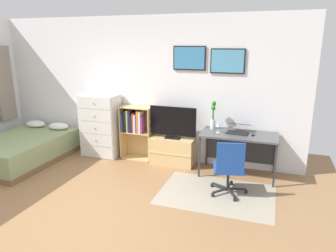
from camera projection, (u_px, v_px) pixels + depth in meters
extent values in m
plane|color=#936B44|center=(70.00, 215.00, 4.10)|extent=(7.20, 7.20, 0.00)
cube|color=white|center=(141.00, 89.00, 5.96)|extent=(6.12, 0.06, 2.70)
cube|color=black|center=(189.00, 58.00, 5.46)|extent=(0.59, 0.02, 0.42)
cube|color=teal|center=(189.00, 58.00, 5.45)|extent=(0.55, 0.01, 0.38)
cube|color=black|center=(228.00, 61.00, 5.26)|extent=(0.59, 0.02, 0.42)
cube|color=#4C93B7|center=(227.00, 61.00, 5.24)|extent=(0.55, 0.01, 0.38)
cube|color=gray|center=(5.00, 84.00, 6.48)|extent=(0.05, 0.40, 1.54)
cube|color=#9E937F|center=(216.00, 194.00, 4.67)|extent=(1.70, 1.20, 0.01)
cube|color=brown|center=(24.00, 158.00, 5.98)|extent=(1.34, 1.96, 0.10)
cube|color=#8C9E6B|center=(22.00, 147.00, 5.92)|extent=(1.30, 1.92, 0.37)
ellipsoid|color=white|center=(36.00, 124.00, 6.61)|extent=(0.44, 0.28, 0.14)
ellipsoid|color=white|center=(59.00, 126.00, 6.43)|extent=(0.44, 0.28, 0.14)
cube|color=silver|center=(101.00, 125.00, 6.15)|extent=(0.75, 0.42, 1.24)
cube|color=silver|center=(97.00, 152.00, 6.08)|extent=(0.71, 0.01, 0.23)
sphere|color=#A59E8C|center=(96.00, 152.00, 6.07)|extent=(0.03, 0.03, 0.03)
cube|color=silver|center=(96.00, 140.00, 6.02)|extent=(0.71, 0.01, 0.23)
sphere|color=#A59E8C|center=(95.00, 141.00, 6.00)|extent=(0.03, 0.03, 0.03)
cube|color=silver|center=(95.00, 128.00, 5.95)|extent=(0.71, 0.01, 0.23)
sphere|color=#A59E8C|center=(95.00, 128.00, 5.94)|extent=(0.03, 0.03, 0.03)
cube|color=silver|center=(94.00, 116.00, 5.89)|extent=(0.71, 0.01, 0.23)
sphere|color=#A59E8C|center=(94.00, 116.00, 5.87)|extent=(0.03, 0.03, 0.03)
cube|color=silver|center=(94.00, 103.00, 5.82)|extent=(0.71, 0.01, 0.23)
sphere|color=#A59E8C|center=(93.00, 103.00, 5.81)|extent=(0.03, 0.03, 0.03)
cube|color=tan|center=(123.00, 132.00, 6.09)|extent=(0.02, 0.30, 1.04)
cube|color=tan|center=(151.00, 134.00, 5.90)|extent=(0.02, 0.30, 1.04)
cube|color=tan|center=(138.00, 158.00, 6.13)|extent=(0.61, 0.30, 0.02)
cube|color=tan|center=(137.00, 132.00, 5.99)|extent=(0.57, 0.30, 0.02)
cube|color=tan|center=(136.00, 107.00, 5.86)|extent=(0.57, 0.30, 0.02)
cube|color=tan|center=(140.00, 131.00, 6.13)|extent=(0.61, 0.01, 1.04)
cube|color=#1E519E|center=(123.00, 123.00, 5.98)|extent=(0.03, 0.18, 0.34)
cube|color=black|center=(125.00, 124.00, 5.98)|extent=(0.02, 0.18, 0.29)
cube|color=black|center=(127.00, 121.00, 5.95)|extent=(0.04, 0.19, 0.41)
cube|color=gold|center=(129.00, 121.00, 5.95)|extent=(0.02, 0.22, 0.42)
cube|color=#1E519E|center=(130.00, 121.00, 5.95)|extent=(0.02, 0.24, 0.41)
cube|color=black|center=(132.00, 121.00, 5.94)|extent=(0.03, 0.23, 0.41)
cube|color=black|center=(133.00, 123.00, 5.91)|extent=(0.03, 0.17, 0.34)
cube|color=red|center=(134.00, 123.00, 5.90)|extent=(0.02, 0.18, 0.38)
cube|color=white|center=(137.00, 123.00, 5.92)|extent=(0.03, 0.24, 0.35)
cube|color=#1E519E|center=(137.00, 125.00, 5.88)|extent=(0.02, 0.17, 0.31)
cube|color=orange|center=(139.00, 122.00, 5.88)|extent=(0.03, 0.22, 0.42)
cube|color=white|center=(141.00, 122.00, 5.87)|extent=(0.03, 0.22, 0.41)
cube|color=#8C388C|center=(143.00, 125.00, 5.84)|extent=(0.03, 0.17, 0.33)
cube|color=tan|center=(173.00, 151.00, 5.78)|extent=(0.81, 0.40, 0.51)
cube|color=tan|center=(169.00, 155.00, 5.59)|extent=(0.81, 0.01, 0.02)
cube|color=black|center=(173.00, 138.00, 5.69)|extent=(0.28, 0.16, 0.02)
cube|color=black|center=(173.00, 136.00, 5.68)|extent=(0.06, 0.04, 0.05)
cube|color=black|center=(173.00, 121.00, 5.61)|extent=(0.87, 0.02, 0.54)
cube|color=black|center=(173.00, 121.00, 5.60)|extent=(0.84, 0.01, 0.51)
cube|color=#4C4C4F|center=(239.00, 135.00, 5.17)|extent=(1.27, 0.64, 0.03)
cube|color=#2D2D30|center=(199.00, 157.00, 5.19)|extent=(0.03, 0.03, 0.71)
cube|color=#2D2D30|center=(275.00, 166.00, 4.81)|extent=(0.03, 0.03, 0.71)
cube|color=#2D2D30|center=(207.00, 146.00, 5.72)|extent=(0.03, 0.03, 0.71)
cube|color=#2D2D30|center=(275.00, 154.00, 5.34)|extent=(0.03, 0.03, 0.71)
cube|color=#2D2D30|center=(240.00, 148.00, 5.54)|extent=(1.21, 0.02, 0.50)
cylinder|color=#232326|center=(246.00, 192.00, 4.69)|extent=(0.05, 0.05, 0.05)
cube|color=#232326|center=(237.00, 189.00, 4.69)|extent=(0.28, 0.09, 0.02)
cylinder|color=#232326|center=(231.00, 183.00, 4.97)|extent=(0.05, 0.05, 0.05)
cube|color=#232326|center=(230.00, 185.00, 4.83)|extent=(0.05, 0.28, 0.02)
cylinder|color=#232326|center=(212.00, 185.00, 4.90)|extent=(0.05, 0.05, 0.05)
cube|color=#232326|center=(220.00, 186.00, 4.80)|extent=(0.27, 0.14, 0.02)
cylinder|color=#232326|center=(213.00, 195.00, 4.59)|extent=(0.05, 0.05, 0.05)
cube|color=#232326|center=(220.00, 191.00, 4.64)|extent=(0.21, 0.23, 0.02)
cylinder|color=#232326|center=(235.00, 200.00, 4.46)|extent=(0.05, 0.05, 0.05)
cube|color=#232326|center=(231.00, 193.00, 4.58)|extent=(0.17, 0.26, 0.02)
cylinder|color=#232326|center=(228.00, 179.00, 4.67)|extent=(0.04, 0.04, 0.30)
cube|color=#1E479E|center=(229.00, 168.00, 4.62)|extent=(0.53, 0.53, 0.03)
cube|color=#1E479E|center=(231.00, 158.00, 4.37)|extent=(0.39, 0.12, 0.45)
cube|color=black|center=(237.00, 133.00, 5.19)|extent=(0.37, 0.27, 0.01)
cube|color=black|center=(237.00, 133.00, 5.19)|extent=(0.35, 0.24, 0.00)
cube|color=black|center=(240.00, 124.00, 5.30)|extent=(0.37, 0.25, 0.07)
cube|color=black|center=(240.00, 124.00, 5.29)|extent=(0.35, 0.23, 0.06)
ellipsoid|color=#262628|center=(253.00, 134.00, 5.07)|extent=(0.06, 0.10, 0.03)
cylinder|color=silver|center=(213.00, 124.00, 5.46)|extent=(0.09, 0.09, 0.16)
cylinder|color=#3D8438|center=(214.00, 115.00, 5.42)|extent=(0.01, 0.01, 0.40)
sphere|color=#308B2C|center=(214.00, 104.00, 5.37)|extent=(0.07, 0.07, 0.07)
cylinder|color=#3D8438|center=(213.00, 117.00, 5.44)|extent=(0.01, 0.01, 0.31)
sphere|color=#308B2C|center=(214.00, 108.00, 5.39)|extent=(0.07, 0.07, 0.07)
cylinder|color=#3D8438|center=(213.00, 116.00, 5.44)|extent=(0.01, 0.01, 0.34)
sphere|color=#308B2C|center=(213.00, 107.00, 5.39)|extent=(0.07, 0.07, 0.07)
cylinder|color=#3D8438|center=(213.00, 117.00, 5.43)|extent=(0.01, 0.01, 0.33)
sphere|color=#308B2C|center=(213.00, 108.00, 5.38)|extent=(0.07, 0.07, 0.07)
cylinder|color=#3D8438|center=(213.00, 115.00, 5.40)|extent=(0.01, 0.01, 0.42)
sphere|color=#308B2C|center=(214.00, 103.00, 5.34)|extent=(0.07, 0.07, 0.07)
cylinder|color=silver|center=(218.00, 132.00, 5.23)|extent=(0.06, 0.06, 0.01)
cylinder|color=silver|center=(218.00, 129.00, 5.22)|extent=(0.01, 0.01, 0.10)
cone|color=silver|center=(218.00, 124.00, 5.20)|extent=(0.07, 0.07, 0.07)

